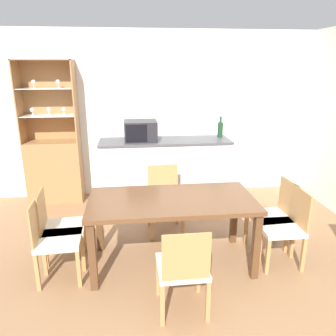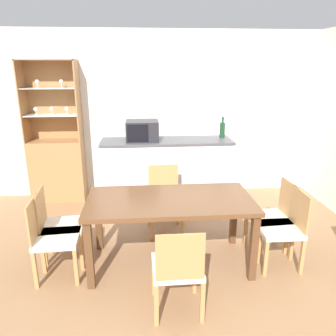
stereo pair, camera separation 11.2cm
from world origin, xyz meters
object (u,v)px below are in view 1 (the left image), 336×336
display_cabinet (54,162)px  dining_chair_side_right_near (284,227)px  dining_table (172,207)px  dining_chair_head_near (183,268)px  dining_chair_side_left_far (60,227)px  wine_bottle (220,129)px  dining_chair_head_far (165,199)px  dining_chair_side_right_far (274,216)px  microwave (141,131)px  dining_chair_side_left_near (54,239)px

display_cabinet → dining_chair_side_right_near: (2.74, -2.04, -0.20)m
dining_chair_side_right_near → dining_table: bearing=84.3°
dining_table → dining_chair_head_near: (0.00, -0.74, -0.23)m
dining_table → dining_chair_side_left_far: size_ratio=2.03×
dining_table → dining_chair_head_near: size_ratio=2.03×
wine_bottle → dining_chair_head_far: bearing=-137.9°
dining_chair_side_right_far → dining_chair_head_far: (-1.17, 0.61, 0.00)m
dining_chair_side_right_far → display_cabinet: bearing=53.4°
microwave → dining_chair_side_left_far: bearing=-124.3°
dining_chair_head_near → dining_chair_side_right_far: bearing=36.1°
display_cabinet → dining_chair_side_right_near: display_cabinet is taller
dining_chair_side_right_far → dining_chair_head_near: (-1.16, -0.86, 0.00)m
dining_table → dining_chair_head_near: dining_chair_head_near is taller
dining_table → dining_chair_side_left_near: dining_chair_side_left_near is taller
dining_chair_head_near → wine_bottle: (0.90, 2.28, 0.72)m
microwave → wine_bottle: size_ratio=1.48×
dining_table → dining_chair_head_far: dining_chair_head_far is taller
dining_chair_side_left_near → dining_chair_side_right_near: bearing=87.7°
dining_table → dining_chair_side_right_near: (1.16, -0.12, -0.23)m
display_cabinet → dining_chair_side_left_far: (0.41, -1.80, -0.20)m
dining_chair_head_near → dining_chair_head_far: bearing=89.7°
dining_chair_head_far → dining_chair_side_left_near: bearing=34.5°
dining_chair_head_far → microwave: (-0.26, 0.71, 0.74)m
dining_chair_side_right_far → dining_chair_side_left_far: size_ratio=1.00×
dining_chair_side_right_far → wine_bottle: (-0.27, 1.42, 0.72)m
dining_chair_head_near → dining_chair_side_right_near: bearing=27.3°
dining_chair_side_left_near → dining_chair_head_far: same height
dining_chair_side_left_far → microwave: (0.90, 1.32, 0.74)m
dining_chair_side_right_near → microwave: microwave is taller
dining_chair_side_left_near → dining_chair_side_right_near: (2.33, 0.00, 0.00)m
dining_chair_side_right_near → wine_bottle: wine_bottle is taller
dining_chair_head_near → dining_table: bearing=89.7°
display_cabinet → dining_chair_head_far: bearing=-36.9°
dining_chair_side_right_far → dining_chair_head_near: same height
dining_chair_side_right_near → wine_bottle: size_ratio=2.75×
dining_chair_side_left_far → microwave: microwave is taller
dining_chair_head_near → dining_chair_head_far: same height
dining_chair_side_left_far → dining_chair_head_near: same height
dining_table → dining_chair_side_left_far: dining_chair_side_left_far is taller
microwave → wine_bottle: wine_bottle is taller
dining_chair_side_left_near → dining_chair_head_far: size_ratio=1.00×
dining_chair_head_near → dining_chair_side_right_near: 1.31m
dining_chair_side_right_far → dining_chair_side_left_near: (-2.33, -0.25, 0.00)m
dining_chair_side_right_near → wine_bottle: bearing=9.4°
dining_chair_side_right_far → dining_chair_head_near: bearing=123.0°
dining_chair_side_right_near → dining_chair_side_right_far: bearing=0.4°
display_cabinet → dining_table: 2.48m
dining_chair_side_left_near → dining_chair_side_right_near: same height
dining_chair_head_far → dining_chair_side_right_far: bearing=150.5°
display_cabinet → wine_bottle: 2.56m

